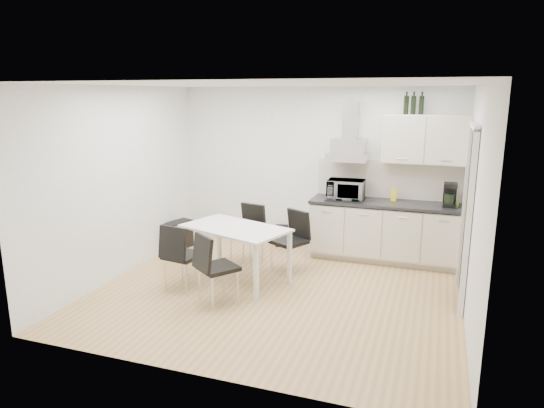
# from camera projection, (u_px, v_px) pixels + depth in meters

# --- Properties ---
(ground) EXTENTS (4.50, 4.50, 0.00)m
(ground) POSITION_uv_depth(u_px,v_px,m) (276.00, 293.00, 6.21)
(ground) COLOR tan
(ground) RESTS_ON ground
(wall_back) EXTENTS (4.50, 0.10, 2.60)m
(wall_back) POSITION_uv_depth(u_px,v_px,m) (316.00, 170.00, 7.76)
(wall_back) COLOR white
(wall_back) RESTS_ON ground
(wall_front) EXTENTS (4.50, 0.10, 2.60)m
(wall_front) POSITION_uv_depth(u_px,v_px,m) (200.00, 239.00, 4.08)
(wall_front) COLOR white
(wall_front) RESTS_ON ground
(wall_left) EXTENTS (0.10, 4.00, 2.60)m
(wall_left) POSITION_uv_depth(u_px,v_px,m) (121.00, 183.00, 6.64)
(wall_left) COLOR white
(wall_left) RESTS_ON ground
(wall_right) EXTENTS (0.10, 4.00, 2.60)m
(wall_right) POSITION_uv_depth(u_px,v_px,m) (474.00, 207.00, 5.20)
(wall_right) COLOR white
(wall_right) RESTS_ON ground
(ceiling) EXTENTS (4.50, 4.50, 0.00)m
(ceiling) POSITION_uv_depth(u_px,v_px,m) (276.00, 84.00, 5.63)
(ceiling) COLOR white
(ceiling) RESTS_ON wall_back
(doorway) EXTENTS (0.08, 1.04, 2.10)m
(doorway) POSITION_uv_depth(u_px,v_px,m) (466.00, 217.00, 5.78)
(doorway) COLOR white
(doorway) RESTS_ON ground
(kitchenette) EXTENTS (2.22, 0.64, 2.52)m
(kitchenette) POSITION_uv_depth(u_px,v_px,m) (388.00, 207.00, 7.24)
(kitchenette) COLOR beige
(kitchenette) RESTS_ON ground
(dining_table) EXTENTS (1.57, 1.20, 0.75)m
(dining_table) POSITION_uv_depth(u_px,v_px,m) (235.00, 233.00, 6.49)
(dining_table) COLOR white
(dining_table) RESTS_ON ground
(chair_far_left) EXTENTS (0.53, 0.57, 0.88)m
(chair_far_left) POSITION_uv_depth(u_px,v_px,m) (247.00, 235.00, 7.20)
(chair_far_left) COLOR black
(chair_far_left) RESTS_ON ground
(chair_far_right) EXTENTS (0.62, 0.65, 0.88)m
(chair_far_right) POSITION_uv_depth(u_px,v_px,m) (289.00, 242.00, 6.84)
(chair_far_right) COLOR black
(chair_far_right) RESTS_ON ground
(chair_near_left) EXTENTS (0.51, 0.56, 0.88)m
(chair_near_left) POSITION_uv_depth(u_px,v_px,m) (183.00, 256.00, 6.26)
(chair_near_left) COLOR black
(chair_near_left) RESTS_ON ground
(chair_near_right) EXTENTS (0.65, 0.66, 0.88)m
(chair_near_right) POSITION_uv_depth(u_px,v_px,m) (218.00, 268.00, 5.82)
(chair_near_right) COLOR black
(chair_near_right) RESTS_ON ground
(guitar_amp) EXTENTS (0.38, 0.59, 0.46)m
(guitar_amp) POSITION_uv_depth(u_px,v_px,m) (177.00, 235.00, 7.92)
(guitar_amp) COLOR black
(guitar_amp) RESTS_ON ground
(floor_speaker) EXTENTS (0.25, 0.23, 0.34)m
(floor_speaker) POSITION_uv_depth(u_px,v_px,m) (282.00, 236.00, 8.09)
(floor_speaker) COLOR black
(floor_speaker) RESTS_ON ground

